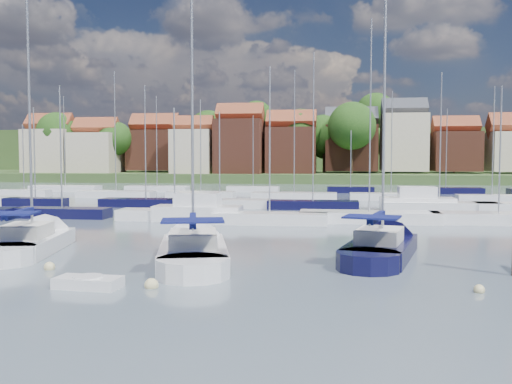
# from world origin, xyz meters

# --- Properties ---
(ground) EXTENTS (260.00, 260.00, 0.00)m
(ground) POSITION_xyz_m (0.00, 40.00, 0.00)
(ground) COLOR #414D58
(ground) RESTS_ON ground
(sailboat_left) EXTENTS (5.13, 11.79, 15.53)m
(sailboat_left) POSITION_xyz_m (-11.07, 5.52, 0.35)
(sailboat_left) COLOR white
(sailboat_left) RESTS_ON ground
(sailboat_centre) EXTENTS (5.91, 12.32, 16.17)m
(sailboat_centre) POSITION_xyz_m (-1.66, 3.86, 0.35)
(sailboat_centre) COLOR white
(sailboat_centre) RESTS_ON ground
(sailboat_navy) EXTENTS (5.42, 11.45, 15.37)m
(sailboat_navy) POSITION_xyz_m (8.14, 6.00, 0.36)
(sailboat_navy) COLOR black
(sailboat_navy) RESTS_ON ground
(tender) EXTENTS (2.63, 1.38, 0.55)m
(tender) POSITION_xyz_m (-4.00, -3.57, 0.21)
(tender) COLOR white
(tender) RESTS_ON ground
(buoy_c) EXTENTS (0.50, 0.50, 0.50)m
(buoy_c) POSITION_xyz_m (-7.31, -0.34, 0.00)
(buoy_c) COLOR beige
(buoy_c) RESTS_ON ground
(buoy_d) EXTENTS (0.55, 0.55, 0.55)m
(buoy_d) POSITION_xyz_m (-1.58, -3.21, 0.00)
(buoy_d) COLOR beige
(buoy_d) RESTS_ON ground
(buoy_e) EXTENTS (0.44, 0.44, 0.44)m
(buoy_e) POSITION_xyz_m (6.35, 6.05, 0.00)
(buoy_e) COLOR #D85914
(buoy_e) RESTS_ON ground
(buoy_f) EXTENTS (0.41, 0.41, 0.41)m
(buoy_f) POSITION_xyz_m (10.91, -2.31, 0.00)
(buoy_f) COLOR beige
(buoy_f) RESTS_ON ground
(marina_field) EXTENTS (79.62, 41.41, 15.93)m
(marina_field) POSITION_xyz_m (1.91, 35.15, 0.43)
(marina_field) COLOR white
(marina_field) RESTS_ON ground
(far_shore_town) EXTENTS (212.46, 90.00, 22.27)m
(far_shore_town) POSITION_xyz_m (2.23, 132.67, 4.61)
(far_shore_town) COLOR #3C592C
(far_shore_town) RESTS_ON ground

